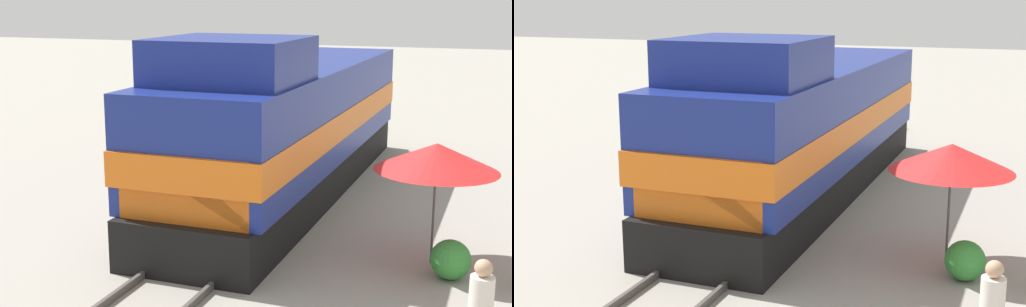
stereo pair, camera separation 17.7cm
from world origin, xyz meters
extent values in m
plane|color=gray|center=(0.00, 0.00, 0.00)|extent=(120.00, 120.00, 0.00)
cube|color=#4C4742|center=(-0.72, 0.00, 0.07)|extent=(0.08, 29.33, 0.15)
cube|color=#4C4742|center=(0.72, 0.00, 0.07)|extent=(0.08, 29.33, 0.15)
cube|color=black|center=(0.00, 4.31, 0.53)|extent=(2.90, 13.54, 1.06)
cube|color=navy|center=(0.00, 4.31, 2.26)|extent=(3.15, 13.00, 2.40)
cube|color=orange|center=(0.00, 4.31, 2.02)|extent=(3.19, 13.13, 0.70)
cube|color=orange|center=(0.00, -1.25, 1.72)|extent=(2.68, 1.90, 1.32)
cube|color=navy|center=(0.00, 0.24, 3.93)|extent=(2.97, 2.98, 0.94)
cylinder|color=#4C4C4C|center=(4.30, 0.31, 1.16)|extent=(0.05, 0.05, 2.32)
cone|color=red|center=(4.30, 0.31, 2.18)|extent=(2.44, 2.44, 0.55)
sphere|color=#388C38|center=(4.74, -0.42, 0.38)|extent=(0.77, 0.77, 0.77)
cylinder|color=silver|center=(5.45, -3.97, 1.18)|extent=(0.34, 0.34, 0.67)
sphere|color=tan|center=(5.45, -3.97, 1.64)|extent=(0.25, 0.25, 0.25)
camera|label=1|loc=(5.75, -13.59, 5.29)|focal=50.00mm
camera|label=2|loc=(5.92, -13.53, 5.29)|focal=50.00mm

